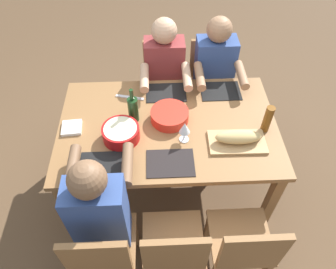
{
  "coord_description": "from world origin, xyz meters",
  "views": [
    {
      "loc": [
        -0.07,
        -1.6,
        2.47
      ],
      "look_at": [
        0.0,
        0.0,
        0.63
      ],
      "focal_mm": 34.22,
      "sensor_mm": 36.0,
      "label": 1
    }
  ],
  "objects_px": {
    "diner_near_left": "(100,210)",
    "chair_near_left": "(103,253)",
    "diner_far_center": "(165,74)",
    "serving_bowl_pasta": "(121,132)",
    "wine_bottle": "(133,109)",
    "bread_loaf": "(238,137)",
    "beer_bottle": "(268,119)",
    "cutting_board": "(237,142)",
    "dining_table": "(168,132)",
    "chair_near_center": "(174,250)",
    "chair_near_right": "(244,246)",
    "napkin_stack": "(72,128)",
    "chair_far_right": "(210,78)",
    "serving_bowl_fruit": "(170,115)",
    "wine_glass": "(185,129)",
    "diner_far_right": "(215,73)",
    "chair_far_center": "(164,80)"
  },
  "relations": [
    {
      "from": "diner_near_left",
      "to": "chair_near_left",
      "type": "bearing_deg",
      "value": -90.0
    },
    {
      "from": "dining_table",
      "to": "wine_bottle",
      "type": "height_order",
      "value": "wine_bottle"
    },
    {
      "from": "chair_near_center",
      "to": "cutting_board",
      "type": "height_order",
      "value": "chair_near_center"
    },
    {
      "from": "chair_near_right",
      "to": "napkin_stack",
      "type": "bearing_deg",
      "value": 144.3
    },
    {
      "from": "diner_far_center",
      "to": "wine_bottle",
      "type": "xyz_separation_m",
      "value": [
        -0.25,
        -0.58,
        0.15
      ]
    },
    {
      "from": "beer_bottle",
      "to": "cutting_board",
      "type": "bearing_deg",
      "value": -152.23
    },
    {
      "from": "chair_far_right",
      "to": "wine_bottle",
      "type": "distance_m",
      "value": 1.1
    },
    {
      "from": "diner_far_center",
      "to": "wine_glass",
      "type": "distance_m",
      "value": 0.82
    },
    {
      "from": "chair_near_center",
      "to": "wine_bottle",
      "type": "distance_m",
      "value": 1.0
    },
    {
      "from": "diner_far_right",
      "to": "wine_glass",
      "type": "relative_size",
      "value": 7.23
    },
    {
      "from": "chair_far_center",
      "to": "bread_loaf",
      "type": "xyz_separation_m",
      "value": [
        0.48,
        -1.03,
        0.32
      ]
    },
    {
      "from": "diner_far_center",
      "to": "bread_loaf",
      "type": "xyz_separation_m",
      "value": [
        0.48,
        -0.85,
        0.11
      ]
    },
    {
      "from": "chair_near_right",
      "to": "wine_bottle",
      "type": "xyz_separation_m",
      "value": [
        -0.69,
        0.9,
        0.37
      ]
    },
    {
      "from": "wine_bottle",
      "to": "beer_bottle",
      "type": "relative_size",
      "value": 1.32
    },
    {
      "from": "diner_near_left",
      "to": "wine_bottle",
      "type": "bearing_deg",
      "value": 74.87
    },
    {
      "from": "diner_far_center",
      "to": "serving_bowl_fruit",
      "type": "xyz_separation_m",
      "value": [
        0.01,
        -0.6,
        0.09
      ]
    },
    {
      "from": "diner_far_center",
      "to": "serving_bowl_pasta",
      "type": "bearing_deg",
      "value": -113.76
    },
    {
      "from": "chair_far_right",
      "to": "serving_bowl_pasta",
      "type": "distance_m",
      "value": 1.26
    },
    {
      "from": "cutting_board",
      "to": "napkin_stack",
      "type": "distance_m",
      "value": 1.19
    },
    {
      "from": "chair_far_right",
      "to": "napkin_stack",
      "type": "xyz_separation_m",
      "value": [
        -1.14,
        -0.84,
        0.27
      ]
    },
    {
      "from": "dining_table",
      "to": "serving_bowl_pasta",
      "type": "relative_size",
      "value": 6.14
    },
    {
      "from": "dining_table",
      "to": "serving_bowl_fruit",
      "type": "distance_m",
      "value": 0.14
    },
    {
      "from": "chair_near_left",
      "to": "napkin_stack",
      "type": "relative_size",
      "value": 6.07
    },
    {
      "from": "chair_near_left",
      "to": "serving_bowl_pasta",
      "type": "height_order",
      "value": "chair_near_left"
    },
    {
      "from": "chair_near_left",
      "to": "wine_bottle",
      "type": "distance_m",
      "value": 0.99
    },
    {
      "from": "chair_near_right",
      "to": "wine_bottle",
      "type": "relative_size",
      "value": 2.93
    },
    {
      "from": "chair_near_right",
      "to": "diner_near_left",
      "type": "bearing_deg",
      "value": 168.3
    },
    {
      "from": "chair_near_center",
      "to": "bread_loaf",
      "type": "xyz_separation_m",
      "value": [
        0.48,
        0.64,
        0.32
      ]
    },
    {
      "from": "chair_far_right",
      "to": "chair_near_center",
      "type": "relative_size",
      "value": 1.0
    },
    {
      "from": "serving_bowl_fruit",
      "to": "diner_near_left",
      "type": "bearing_deg",
      "value": -123.08
    },
    {
      "from": "diner_far_center",
      "to": "beer_bottle",
      "type": "xyz_separation_m",
      "value": [
        0.7,
        -0.73,
        0.15
      ]
    },
    {
      "from": "chair_far_right",
      "to": "diner_far_right",
      "type": "height_order",
      "value": "diner_far_right"
    },
    {
      "from": "wine_bottle",
      "to": "napkin_stack",
      "type": "distance_m",
      "value": 0.47
    },
    {
      "from": "dining_table",
      "to": "chair_near_center",
      "type": "relative_size",
      "value": 1.9
    },
    {
      "from": "dining_table",
      "to": "serving_bowl_fruit",
      "type": "height_order",
      "value": "serving_bowl_fruit"
    },
    {
      "from": "chair_near_right",
      "to": "diner_far_center",
      "type": "xyz_separation_m",
      "value": [
        -0.44,
        1.48,
        0.21
      ]
    },
    {
      "from": "bread_loaf",
      "to": "wine_glass",
      "type": "height_order",
      "value": "wine_glass"
    },
    {
      "from": "diner_near_left",
      "to": "wine_glass",
      "type": "xyz_separation_m",
      "value": [
        0.55,
        0.5,
        0.16
      ]
    },
    {
      "from": "dining_table",
      "to": "beer_bottle",
      "type": "bearing_deg",
      "value": -6.48
    },
    {
      "from": "chair_near_right",
      "to": "beer_bottle",
      "type": "xyz_separation_m",
      "value": [
        0.25,
        0.75,
        0.37
      ]
    },
    {
      "from": "chair_far_right",
      "to": "napkin_stack",
      "type": "relative_size",
      "value": 6.07
    },
    {
      "from": "diner_far_right",
      "to": "bread_loaf",
      "type": "distance_m",
      "value": 0.85
    },
    {
      "from": "dining_table",
      "to": "wine_glass",
      "type": "xyz_separation_m",
      "value": [
        0.11,
        -0.15,
        0.2
      ]
    },
    {
      "from": "diner_near_left",
      "to": "serving_bowl_pasta",
      "type": "xyz_separation_m",
      "value": [
        0.11,
        0.54,
        0.1
      ]
    },
    {
      "from": "diner_far_center",
      "to": "bread_loaf",
      "type": "bearing_deg",
      "value": -60.63
    },
    {
      "from": "beer_bottle",
      "to": "napkin_stack",
      "type": "relative_size",
      "value": 1.57
    },
    {
      "from": "beer_bottle",
      "to": "chair_near_right",
      "type": "bearing_deg",
      "value": -108.66
    },
    {
      "from": "serving_bowl_pasta",
      "to": "dining_table",
      "type": "bearing_deg",
      "value": 18.54
    },
    {
      "from": "wine_glass",
      "to": "napkin_stack",
      "type": "relative_size",
      "value": 1.19
    },
    {
      "from": "dining_table",
      "to": "bread_loaf",
      "type": "distance_m",
      "value": 0.54
    }
  ]
}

